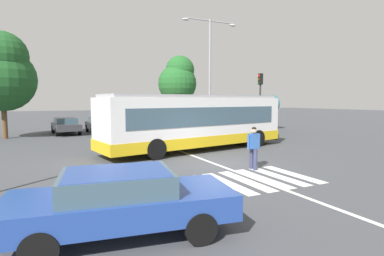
{
  "coord_description": "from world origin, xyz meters",
  "views": [
    {
      "loc": [
        -6.64,
        -10.98,
        2.75
      ],
      "look_at": [
        0.38,
        3.39,
        1.3
      ],
      "focal_mm": 28.26,
      "sensor_mm": 36.0,
      "label": 1
    }
  ],
  "objects_px": {
    "parked_car_champagne": "(130,123)",
    "background_tree_right": "(178,80)",
    "traffic_light_far_corner": "(260,94)",
    "background_tree_left": "(2,73)",
    "parked_car_charcoal": "(66,125)",
    "pedestrian_crossing_street": "(254,146)",
    "foreground_sedan": "(121,199)",
    "city_transit_bus": "(197,122)",
    "parked_car_red": "(160,122)",
    "parked_car_black": "(100,124)",
    "parked_car_silver": "(187,121)",
    "twin_arm_street_lamp": "(210,64)",
    "bus_stop_shelter": "(258,104)"
  },
  "relations": [
    {
      "from": "parked_car_champagne",
      "to": "background_tree_right",
      "type": "relative_size",
      "value": 0.62
    },
    {
      "from": "traffic_light_far_corner",
      "to": "background_tree_left",
      "type": "relative_size",
      "value": 0.65
    },
    {
      "from": "parked_car_charcoal",
      "to": "traffic_light_far_corner",
      "type": "height_order",
      "value": "traffic_light_far_corner"
    },
    {
      "from": "pedestrian_crossing_street",
      "to": "foreground_sedan",
      "type": "relative_size",
      "value": 0.36
    },
    {
      "from": "background_tree_left",
      "to": "city_transit_bus",
      "type": "bearing_deg",
      "value": -45.71
    },
    {
      "from": "city_transit_bus",
      "to": "parked_car_red",
      "type": "bearing_deg",
      "value": 79.78
    },
    {
      "from": "parked_car_black",
      "to": "background_tree_left",
      "type": "bearing_deg",
      "value": -171.95
    },
    {
      "from": "foreground_sedan",
      "to": "parked_car_champagne",
      "type": "relative_size",
      "value": 1.03
    },
    {
      "from": "background_tree_right",
      "to": "parked_car_silver",
      "type": "bearing_deg",
      "value": -96.6
    },
    {
      "from": "parked_car_charcoal",
      "to": "traffic_light_far_corner",
      "type": "relative_size",
      "value": 0.93
    },
    {
      "from": "traffic_light_far_corner",
      "to": "twin_arm_street_lamp",
      "type": "height_order",
      "value": "twin_arm_street_lamp"
    },
    {
      "from": "parked_car_black",
      "to": "background_tree_right",
      "type": "distance_m",
      "value": 9.97
    },
    {
      "from": "parked_car_charcoal",
      "to": "background_tree_left",
      "type": "distance_m",
      "value": 5.91
    },
    {
      "from": "twin_arm_street_lamp",
      "to": "background_tree_right",
      "type": "relative_size",
      "value": 1.27
    },
    {
      "from": "pedestrian_crossing_street",
      "to": "traffic_light_far_corner",
      "type": "xyz_separation_m",
      "value": [
        8.51,
        10.27,
        2.35
      ]
    },
    {
      "from": "parked_car_red",
      "to": "parked_car_silver",
      "type": "relative_size",
      "value": 1.0
    },
    {
      "from": "parked_car_champagne",
      "to": "city_transit_bus",
      "type": "bearing_deg",
      "value": -86.31
    },
    {
      "from": "bus_stop_shelter",
      "to": "background_tree_right",
      "type": "relative_size",
      "value": 0.52
    },
    {
      "from": "pedestrian_crossing_street",
      "to": "bus_stop_shelter",
      "type": "bearing_deg",
      "value": 51.14
    },
    {
      "from": "parked_car_black",
      "to": "traffic_light_far_corner",
      "type": "height_order",
      "value": "traffic_light_far_corner"
    },
    {
      "from": "parked_car_charcoal",
      "to": "parked_car_silver",
      "type": "relative_size",
      "value": 1.02
    },
    {
      "from": "parked_car_charcoal",
      "to": "parked_car_silver",
      "type": "bearing_deg",
      "value": -2.95
    },
    {
      "from": "parked_car_silver",
      "to": "twin_arm_street_lamp",
      "type": "height_order",
      "value": "twin_arm_street_lamp"
    },
    {
      "from": "parked_car_black",
      "to": "twin_arm_street_lamp",
      "type": "height_order",
      "value": "twin_arm_street_lamp"
    },
    {
      "from": "traffic_light_far_corner",
      "to": "parked_car_silver",
      "type": "bearing_deg",
      "value": 119.12
    },
    {
      "from": "bus_stop_shelter",
      "to": "parked_car_champagne",
      "type": "bearing_deg",
      "value": 158.71
    },
    {
      "from": "traffic_light_far_corner",
      "to": "background_tree_left",
      "type": "distance_m",
      "value": 19.41
    },
    {
      "from": "parked_car_silver",
      "to": "bus_stop_shelter",
      "type": "distance_m",
      "value": 6.84
    },
    {
      "from": "foreground_sedan",
      "to": "background_tree_left",
      "type": "distance_m",
      "value": 20.25
    },
    {
      "from": "parked_car_red",
      "to": "background_tree_right",
      "type": "xyz_separation_m",
      "value": [
        2.97,
        2.49,
        4.16
      ]
    },
    {
      "from": "city_transit_bus",
      "to": "bus_stop_shelter",
      "type": "bearing_deg",
      "value": 36.28
    },
    {
      "from": "parked_car_silver",
      "to": "traffic_light_far_corner",
      "type": "distance_m",
      "value": 7.77
    },
    {
      "from": "parked_car_red",
      "to": "bus_stop_shelter",
      "type": "bearing_deg",
      "value": -29.42
    },
    {
      "from": "pedestrian_crossing_street",
      "to": "parked_car_black",
      "type": "relative_size",
      "value": 0.38
    },
    {
      "from": "parked_car_black",
      "to": "pedestrian_crossing_street",
      "type": "bearing_deg",
      "value": -78.98
    },
    {
      "from": "traffic_light_far_corner",
      "to": "background_tree_right",
      "type": "relative_size",
      "value": 0.67
    },
    {
      "from": "bus_stop_shelter",
      "to": "traffic_light_far_corner",
      "type": "bearing_deg",
      "value": -125.5
    },
    {
      "from": "parked_car_black",
      "to": "twin_arm_street_lamp",
      "type": "relative_size",
      "value": 0.48
    },
    {
      "from": "twin_arm_street_lamp",
      "to": "foreground_sedan",
      "type": "bearing_deg",
      "value": -124.54
    },
    {
      "from": "background_tree_right",
      "to": "background_tree_left",
      "type": "bearing_deg",
      "value": -165.61
    },
    {
      "from": "city_transit_bus",
      "to": "parked_car_charcoal",
      "type": "bearing_deg",
      "value": 117.09
    },
    {
      "from": "background_tree_left",
      "to": "pedestrian_crossing_street",
      "type": "bearing_deg",
      "value": -57.58
    },
    {
      "from": "pedestrian_crossing_street",
      "to": "bus_stop_shelter",
      "type": "relative_size",
      "value": 0.45
    },
    {
      "from": "background_tree_left",
      "to": "background_tree_right",
      "type": "xyz_separation_m",
      "value": [
        15.33,
        3.93,
        0.19
      ]
    },
    {
      "from": "pedestrian_crossing_street",
      "to": "parked_car_champagne",
      "type": "relative_size",
      "value": 0.37
    },
    {
      "from": "traffic_light_far_corner",
      "to": "twin_arm_street_lamp",
      "type": "relative_size",
      "value": 0.52
    },
    {
      "from": "city_transit_bus",
      "to": "traffic_light_far_corner",
      "type": "xyz_separation_m",
      "value": [
        8.34,
        4.93,
        1.73
      ]
    },
    {
      "from": "parked_car_charcoal",
      "to": "parked_car_silver",
      "type": "distance_m",
      "value": 10.87
    },
    {
      "from": "parked_car_black",
      "to": "parked_car_silver",
      "type": "height_order",
      "value": "same"
    },
    {
      "from": "foreground_sedan",
      "to": "traffic_light_far_corner",
      "type": "bearing_deg",
      "value": 43.58
    }
  ]
}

